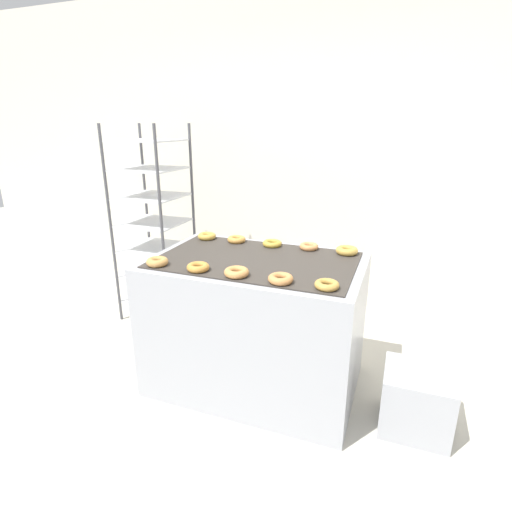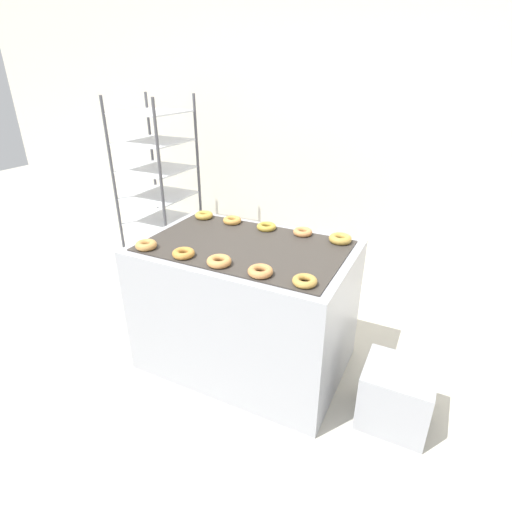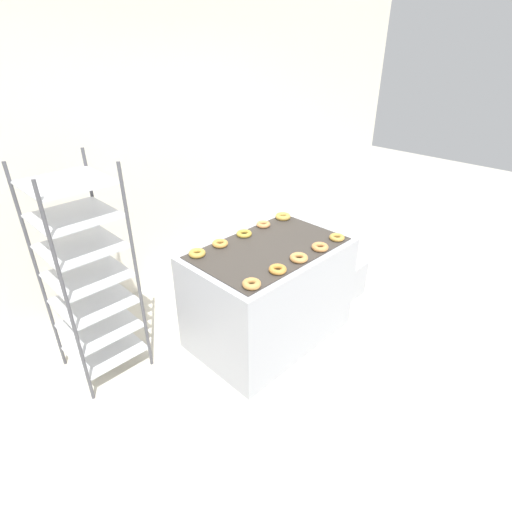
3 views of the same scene
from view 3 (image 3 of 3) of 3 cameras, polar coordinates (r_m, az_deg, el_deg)
ground_plane at (r=3.34m, az=10.45°, el=-15.99°), size 14.00×14.00×0.00m
wall_back at (r=4.04m, az=-13.68°, el=14.70°), size 8.00×0.05×2.80m
fryer_machine at (r=3.38m, az=1.82°, el=-5.30°), size 1.29×0.84×0.87m
baking_rack_cart at (r=3.08m, az=-22.92°, el=-2.50°), size 0.52×0.53×1.66m
glaze_bin at (r=4.15m, az=12.20°, el=-3.15°), size 0.37×0.34×0.36m
donut_near_leftmost at (r=2.65m, az=-0.63°, el=-4.00°), size 0.13×0.13×0.04m
donut_near_left at (r=2.82m, az=3.11°, el=-1.92°), size 0.13×0.13×0.04m
donut_near_center at (r=2.98m, az=6.15°, el=-0.25°), size 0.14×0.14×0.04m
donut_near_right at (r=3.15m, az=9.12°, el=1.28°), size 0.13×0.13×0.04m
donut_near_rightmost at (r=3.34m, az=11.48°, el=2.62°), size 0.13×0.13×0.04m
donut_far_leftmost at (r=3.06m, az=-8.41°, el=0.40°), size 0.13×0.13×0.04m
donut_far_left at (r=3.18m, az=-5.15°, el=1.79°), size 0.13×0.13×0.04m
donut_far_center at (r=3.34m, az=-1.71°, el=3.21°), size 0.13×0.13×0.04m
donut_far_right at (r=3.51m, az=1.06°, el=4.54°), size 0.12×0.12×0.04m
donut_far_rightmost at (r=3.67m, az=3.87°, el=5.66°), size 0.14×0.14×0.04m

